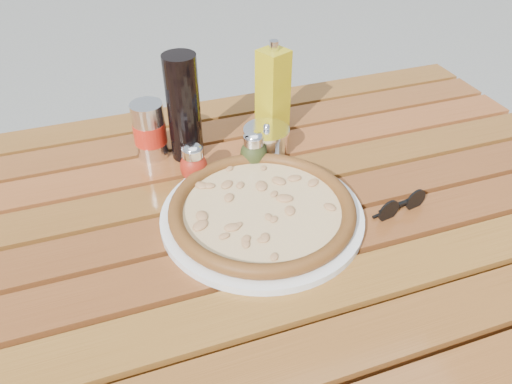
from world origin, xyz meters
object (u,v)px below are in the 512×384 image
object	(u,v)px
soda_can	(150,131)
sunglasses	(401,206)
dark_bottle	(184,108)
pizza	(262,209)
pepper_shaker	(193,163)
olive_oil_cruet	(273,92)
parmesan_tin	(266,141)
oregano_shaker	(254,151)
plate	(262,215)
table	(259,242)

from	to	relation	value
soda_can	sunglasses	size ratio (longest dim) A/B	1.09
dark_bottle	sunglasses	size ratio (longest dim) A/B	2.00
pizza	pepper_shaker	size ratio (longest dim) A/B	4.08
pepper_shaker	sunglasses	world-z (taller)	pepper_shaker
pepper_shaker	dark_bottle	size ratio (longest dim) A/B	0.37
olive_oil_cruet	parmesan_tin	distance (m)	0.11
oregano_shaker	olive_oil_cruet	size ratio (longest dim) A/B	0.39
plate	olive_oil_cruet	world-z (taller)	olive_oil_cruet
dark_bottle	soda_can	distance (m)	0.09
table	plate	size ratio (longest dim) A/B	3.89
oregano_shaker	pizza	bearing A→B (deg)	-103.79
table	pizza	xyz separation A→B (m)	(-0.00, -0.02, 0.10)
pepper_shaker	soda_can	distance (m)	0.13
olive_oil_cruet	parmesan_tin	bearing A→B (deg)	-118.45
table	pepper_shaker	distance (m)	0.20
plate	olive_oil_cruet	size ratio (longest dim) A/B	1.71
olive_oil_cruet	soda_can	bearing A→B (deg)	-178.17
table	parmesan_tin	bearing A→B (deg)	66.22
pizza	sunglasses	bearing A→B (deg)	-15.38
oregano_shaker	sunglasses	xyz separation A→B (m)	(0.20, -0.23, -0.02)
parmesan_tin	sunglasses	world-z (taller)	parmesan_tin
plate	oregano_shaker	size ratio (longest dim) A/B	4.39
dark_bottle	sunglasses	xyz separation A→B (m)	(0.32, -0.31, -0.09)
oregano_shaker	dark_bottle	distance (m)	0.16
table	soda_can	world-z (taller)	soda_can
pizza	sunglasses	xyz separation A→B (m)	(0.24, -0.07, -0.01)
plate	soda_can	world-z (taller)	soda_can
pepper_shaker	oregano_shaker	distance (m)	0.12
sunglasses	parmesan_tin	bearing A→B (deg)	111.17
table	oregano_shaker	distance (m)	0.18
pizza	parmesan_tin	distance (m)	0.21
table	dark_bottle	xyz separation A→B (m)	(-0.08, 0.23, 0.19)
pizza	parmesan_tin	world-z (taller)	parmesan_tin
pizza	parmesan_tin	size ratio (longest dim) A/B	3.31
pizza	dark_bottle	distance (m)	0.27
sunglasses	plate	bearing A→B (deg)	154.31
pepper_shaker	sunglasses	size ratio (longest dim) A/B	0.74
table	pizza	size ratio (longest dim) A/B	4.18
table	dark_bottle	distance (m)	0.30
olive_oil_cruet	parmesan_tin	world-z (taller)	olive_oil_cruet
pepper_shaker	dark_bottle	bearing A→B (deg)	85.15
pizza	dark_bottle	world-z (taller)	dark_bottle
pizza	oregano_shaker	bearing A→B (deg)	76.21
pizza	olive_oil_cruet	world-z (taller)	olive_oil_cruet
soda_can	dark_bottle	bearing A→B (deg)	-18.03
dark_bottle	parmesan_tin	world-z (taller)	dark_bottle
soda_can	pepper_shaker	bearing A→B (deg)	-61.09
pepper_shaker	sunglasses	bearing A→B (deg)	-34.24
table	parmesan_tin	distance (m)	0.22
soda_can	olive_oil_cruet	size ratio (longest dim) A/B	0.57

